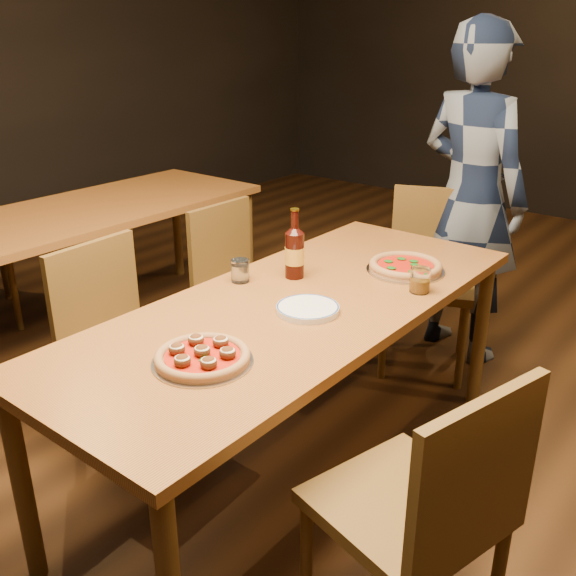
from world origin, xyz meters
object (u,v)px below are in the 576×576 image
Objects in this scene: chair_nbr_left at (2,240)px; diner at (471,197)px; chair_end at (429,281)px; plate_stack at (308,309)px; water_glass at (240,271)px; table_left at (88,220)px; chair_main_nw at (133,350)px; chair_main_e at (406,503)px; table_main at (297,320)px; pizza_meatball at (202,356)px; amber_glass at (420,280)px; chair_main_sw at (249,289)px; pizza_margherita at (405,266)px; beer_bottle at (295,254)px.

chair_nbr_left is 2.73m from diner.
chair_end reaches higher than plate_stack.
diner reaches higher than water_glass.
chair_main_nw is (1.08, -0.57, -0.22)m from table_left.
chair_main_nw is at bearing -80.75° from chair_main_e.
table_main is 2.11× the size of chair_main_e.
pizza_meatball is 0.92m from amber_glass.
pizza_meatball is (0.78, -1.06, 0.32)m from chair_main_sw.
water_glass is at bearing 91.11° from diner.
chair_main_e reaches higher than table_left.
chair_main_e is at bearing -88.15° from chair_end.
pizza_margherita is 1.43× the size of plate_stack.
chair_nbr_left is 10.28× the size of amber_glass.
beer_bottle reaches higher than water_glass.
chair_main_e is at bearing -23.03° from water_glass.
pizza_meatball is at bearing -63.33° from chair_main_e.
table_main is 0.32m from water_glass.
chair_end is (1.68, 0.82, -0.20)m from table_left.
chair_main_nw is at bearing -28.09° from table_left.
chair_main_e is 0.99× the size of chair_nbr_left.
chair_end reaches higher than amber_glass.
chair_main_e is at bearing -30.24° from plate_stack.
pizza_margherita is at bearing 112.06° from diner.
beer_bottle is (1.54, -0.11, 0.17)m from table_left.
amber_glass is at bearing -99.04° from chair_main_sw.
diner reaches higher than amber_glass.
table_left is 2.10× the size of chair_end.
beer_bottle is at bearing -121.50° from chair_end.
table_main is at bearing -69.64° from chair_main_nw.
chair_main_nw is 4.18× the size of plate_stack.
plate_stack is at bearing -9.88° from water_glass.
pizza_margherita is (0.15, 0.52, 0.09)m from table_main.
chair_main_sw is 2.96× the size of pizza_meatball.
table_left is 1.16× the size of diner.
chair_end is (0.60, 1.39, 0.02)m from chair_main_nw.
beer_bottle is at bearing -159.58° from amber_glass.
chair_main_nw is 0.80m from plate_stack.
chair_end reaches higher than chair_main_e.
table_main is 1.00× the size of table_left.
beer_bottle reaches higher than chair_nbr_left.
beer_bottle is (2.18, 0.07, 0.37)m from chair_nbr_left.
diner reaches higher than plate_stack.
chair_main_sw is at bearing 126.22° from pizza_meatball.
plate_stack is at bearing 106.35° from diner.
chair_main_sw is at bearing 170.44° from amber_glass.
plate_stack is (0.02, 0.48, -0.01)m from pizza_meatball.
chair_main_sw is at bearing 13.32° from table_left.
table_main is 0.48m from amber_glass.
chair_main_nw is at bearing -156.32° from table_main.
chair_main_sw is 10.09× the size of water_glass.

